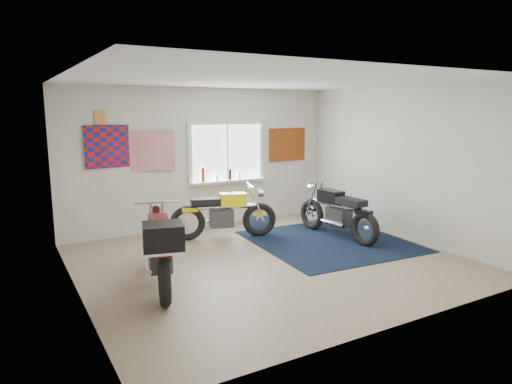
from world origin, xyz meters
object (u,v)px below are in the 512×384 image
navy_rug (330,241)px  black_chrome_bike (337,214)px  maroon_tourer (161,249)px  yellow_triumph (223,215)px

navy_rug → black_chrome_bike: (0.29, 0.17, 0.43)m
navy_rug → maroon_tourer: size_ratio=1.29×
maroon_tourer → black_chrome_bike: bearing=-62.8°
yellow_triumph → navy_rug: bearing=-19.6°
yellow_triumph → maroon_tourer: (-1.74, -1.77, 0.11)m
black_chrome_bike → maroon_tourer: (-3.54, -0.80, 0.10)m
yellow_triumph → maroon_tourer: 2.48m
navy_rug → yellow_triumph: yellow_triumph is taller
yellow_triumph → black_chrome_bike: bearing=-10.9°
navy_rug → maroon_tourer: (-3.25, -0.63, 0.53)m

